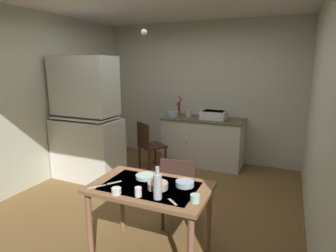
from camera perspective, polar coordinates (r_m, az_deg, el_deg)
ground_plane at (r=4.00m, az=-3.16°, el=-15.07°), size 5.08×5.08×0.00m
wall_back at (r=5.51m, az=6.57°, el=6.87°), size 3.92×0.10×2.63m
wall_left at (r=4.80m, az=-24.85°, el=4.96°), size 0.10×4.18×2.63m
wall_right at (r=3.22m, az=29.48°, el=1.32°), size 0.10×4.18×2.63m
hutch_cabinet at (r=4.67m, az=-16.32°, el=0.57°), size 1.09×0.60×1.97m
counter_cabinet at (r=5.27m, az=7.09°, el=-3.10°), size 1.49×0.64×0.88m
sink_basin at (r=5.11m, az=9.29°, el=2.26°), size 0.44×0.34×0.15m
hand_pump at (r=5.35m, az=2.23°, el=3.86°), size 0.05×0.27×0.39m
mixing_bowl_counter at (r=5.31m, az=0.92°, el=2.49°), size 0.24×0.24×0.10m
stoneware_crock at (r=5.27m, az=4.22°, el=2.64°), size 0.12×0.12×0.14m
dining_table at (r=2.72m, az=-3.67°, el=-14.12°), size 1.13×0.70×0.74m
chair_far_side at (r=3.24m, az=2.37°, el=-12.99°), size 0.46×0.46×0.86m
chair_by_counter at (r=4.93m, az=-3.88°, el=-3.82°), size 0.55×0.55×0.87m
serving_bowl_wide at (r=2.83m, az=-4.69°, el=-10.23°), size 0.19×0.19×0.03m
soup_bowl_small at (r=2.66m, az=3.46°, el=-11.66°), size 0.17×0.17×0.05m
sauce_dish at (r=2.60m, az=-2.09°, el=-12.06°), size 0.19×0.19×0.06m
teacup_mint at (r=2.54m, az=-10.50°, el=-12.93°), size 0.08×0.08×0.06m
mug_tall at (r=2.38m, az=5.55°, el=-14.51°), size 0.08×0.08×0.07m
teacup_cream at (r=2.47m, az=-6.10°, el=-13.25°), size 0.06×0.06×0.08m
glass_bottle at (r=2.39m, az=-2.15°, el=-12.10°), size 0.07×0.07×0.28m
table_knife at (r=2.73m, az=-14.37°, el=-11.91°), size 0.12×0.14×0.00m
teaspoon_near_bowl at (r=2.38m, az=0.94°, el=-15.26°), size 0.11×0.09×0.00m
teaspoon_by_cup at (r=2.77m, az=-10.93°, el=-11.30°), size 0.10×0.13×0.00m
pendant_bulb at (r=3.73m, az=-4.90°, el=18.54°), size 0.08×0.08×0.08m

